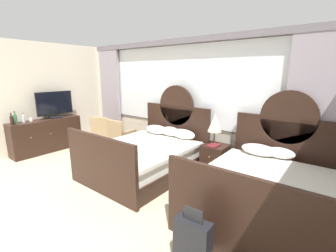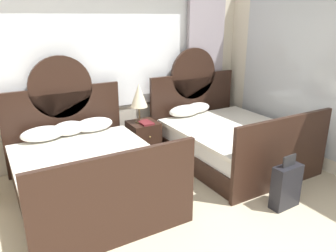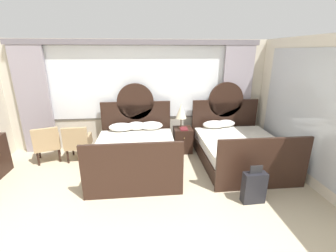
{
  "view_description": "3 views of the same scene",
  "coord_description": "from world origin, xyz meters",
  "px_view_note": "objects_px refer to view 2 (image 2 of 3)",
  "views": [
    {
      "loc": [
        2.93,
        -0.15,
        1.97
      ],
      "look_at": [
        0.54,
        2.92,
        1.07
      ],
      "focal_mm": 24.76,
      "sensor_mm": 36.0,
      "label": 1
    },
    {
      "loc": [
        -1.07,
        -0.68,
        2.21
      ],
      "look_at": [
        0.9,
        2.7,
        0.88
      ],
      "focal_mm": 34.78,
      "sensor_mm": 36.0,
      "label": 2
    },
    {
      "loc": [
        0.15,
        -1.51,
        2.42
      ],
      "look_at": [
        0.59,
        2.85,
        0.98
      ],
      "focal_mm": 24.36,
      "sensor_mm": 36.0,
      "label": 3
    }
  ],
  "objects_px": {
    "bed_near_mirror": "(227,139)",
    "book_on_nightstand": "(146,123)",
    "table_lamp_on_nightstand": "(139,96)",
    "bed_near_window": "(86,171)",
    "nightstand_between_beds": "(144,140)",
    "suitcase_on_floor": "(286,186)"
  },
  "relations": [
    {
      "from": "bed_near_mirror",
      "to": "book_on_nightstand",
      "type": "xyz_separation_m",
      "value": [
        -1.13,
        0.62,
        0.28
      ]
    },
    {
      "from": "bed_near_mirror",
      "to": "table_lamp_on_nightstand",
      "type": "bearing_deg",
      "value": 148.1
    },
    {
      "from": "bed_near_window",
      "to": "nightstand_between_beds",
      "type": "distance_m",
      "value": 1.34
    },
    {
      "from": "nightstand_between_beds",
      "to": "table_lamp_on_nightstand",
      "type": "bearing_deg",
      "value": 149.91
    },
    {
      "from": "table_lamp_on_nightstand",
      "to": "suitcase_on_floor",
      "type": "relative_size",
      "value": 0.91
    },
    {
      "from": "nightstand_between_beds",
      "to": "book_on_nightstand",
      "type": "xyz_separation_m",
      "value": [
        0.0,
        -0.09,
        0.32
      ]
    },
    {
      "from": "bed_near_mirror",
      "to": "book_on_nightstand",
      "type": "distance_m",
      "value": 1.32
    },
    {
      "from": "nightstand_between_beds",
      "to": "book_on_nightstand",
      "type": "height_order",
      "value": "book_on_nightstand"
    },
    {
      "from": "bed_near_window",
      "to": "suitcase_on_floor",
      "type": "bearing_deg",
      "value": -36.19
    },
    {
      "from": "suitcase_on_floor",
      "to": "book_on_nightstand",
      "type": "bearing_deg",
      "value": 112.07
    },
    {
      "from": "nightstand_between_beds",
      "to": "table_lamp_on_nightstand",
      "type": "xyz_separation_m",
      "value": [
        -0.05,
        0.03,
        0.73
      ]
    },
    {
      "from": "table_lamp_on_nightstand",
      "to": "book_on_nightstand",
      "type": "xyz_separation_m",
      "value": [
        0.05,
        -0.12,
        -0.41
      ]
    },
    {
      "from": "bed_near_window",
      "to": "book_on_nightstand",
      "type": "distance_m",
      "value": 1.33
    },
    {
      "from": "book_on_nightstand",
      "to": "suitcase_on_floor",
      "type": "height_order",
      "value": "suitcase_on_floor"
    },
    {
      "from": "bed_near_window",
      "to": "table_lamp_on_nightstand",
      "type": "xyz_separation_m",
      "value": [
        1.1,
        0.73,
        0.69
      ]
    },
    {
      "from": "bed_near_window",
      "to": "bed_near_mirror",
      "type": "relative_size",
      "value": 1.0
    },
    {
      "from": "table_lamp_on_nightstand",
      "to": "suitcase_on_floor",
      "type": "height_order",
      "value": "table_lamp_on_nightstand"
    },
    {
      "from": "bed_near_mirror",
      "to": "table_lamp_on_nightstand",
      "type": "relative_size",
      "value": 3.51
    },
    {
      "from": "bed_near_window",
      "to": "suitcase_on_floor",
      "type": "height_order",
      "value": "bed_near_window"
    },
    {
      "from": "nightstand_between_beds",
      "to": "suitcase_on_floor",
      "type": "xyz_separation_m",
      "value": [
        0.84,
        -2.15,
        -0.03
      ]
    },
    {
      "from": "book_on_nightstand",
      "to": "table_lamp_on_nightstand",
      "type": "bearing_deg",
      "value": 113.99
    },
    {
      "from": "table_lamp_on_nightstand",
      "to": "bed_near_window",
      "type": "bearing_deg",
      "value": -146.52
    }
  ]
}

